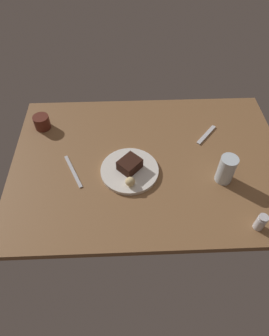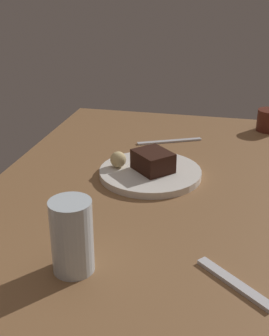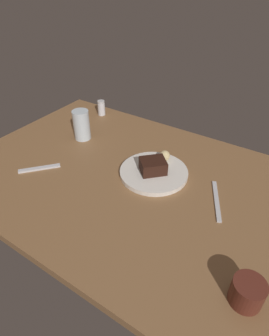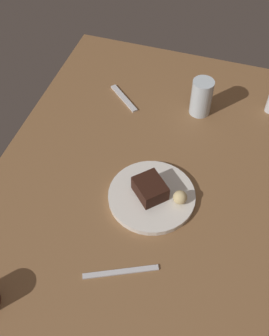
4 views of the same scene
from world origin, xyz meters
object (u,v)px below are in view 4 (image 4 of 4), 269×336
(chocolate_cake_slice, at_px, (150,189))
(water_glass, at_px, (201,97))
(dessert_spoon, at_px, (124,98))
(bread_roll, at_px, (180,197))
(dessert_plate, at_px, (152,196))
(butter_knife, at_px, (121,272))

(chocolate_cake_slice, bearing_deg, water_glass, -8.82)
(chocolate_cake_slice, distance_m, water_glass, 0.39)
(dessert_spoon, bearing_deg, bread_roll, -11.18)
(dessert_plate, xyz_separation_m, bread_roll, (0.00, -0.08, 0.03))
(dessert_spoon, bearing_deg, chocolate_cake_slice, -20.41)
(dessert_plate, relative_size, bread_roll, 6.28)
(dessert_spoon, bearing_deg, butter_knife, -31.16)
(chocolate_cake_slice, bearing_deg, bread_roll, -90.45)
(water_glass, relative_size, dessert_spoon, 0.84)
(dessert_plate, relative_size, chocolate_cake_slice, 2.80)
(dessert_plate, relative_size, dessert_spoon, 1.64)
(dessert_spoon, bearing_deg, water_glass, 44.87)
(water_glass, distance_m, dessert_spoon, 0.27)
(chocolate_cake_slice, xyz_separation_m, dessert_spoon, (0.37, 0.20, -0.04))
(dessert_plate, distance_m, butter_knife, 0.24)
(chocolate_cake_slice, height_order, bread_roll, chocolate_cake_slice)
(chocolate_cake_slice, xyz_separation_m, water_glass, (0.39, -0.06, 0.02))
(dessert_spoon, distance_m, butter_knife, 0.64)
(butter_knife, bearing_deg, chocolate_cake_slice, -116.18)
(dessert_plate, relative_size, butter_knife, 1.29)
(water_glass, bearing_deg, dessert_spoon, 93.88)
(bread_roll, height_order, butter_knife, bread_roll)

